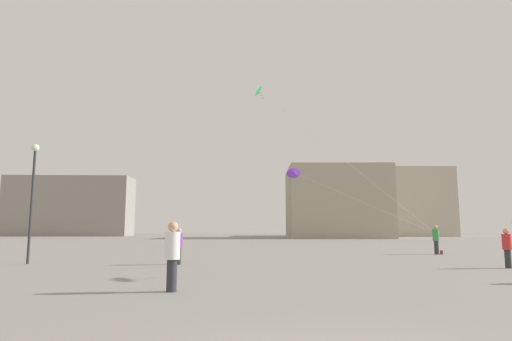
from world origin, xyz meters
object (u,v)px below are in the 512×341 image
building_centre_hall (336,203)px  building_right_hall (395,203)px  person_in_red (507,246)px  kite_emerald_diamond (261,93)px  person_in_white (172,253)px  kite_violet_diamond (294,173)px  lamppost_east (33,184)px  person_in_purple (179,244)px  person_in_green (436,238)px  building_left_hall (70,206)px  handbag_beside_flyer (441,252)px

building_centre_hall → building_right_hall: (18.00, 18.82, 1.08)m
person_in_red → kite_emerald_diamond: bearing=98.5°
person_in_white → kite_violet_diamond: 31.33m
person_in_red → lamppost_east: lamppost_east is taller
kite_violet_diamond → person_in_purple: bearing=-111.4°
person_in_green → person_in_white: size_ratio=1.03×
kite_violet_diamond → person_in_red: bearing=-77.2°
person_in_green → building_left_hall: size_ratio=0.07×
person_in_white → kite_emerald_diamond: size_ratio=0.14×
kite_violet_diamond → building_right_hall: 61.64m
person_in_red → building_centre_hall: (6.88, 58.70, 5.21)m
building_right_hall → person_in_red: bearing=-107.8°
building_right_hall → lamppost_east: size_ratio=3.64×
person_in_white → building_right_hall: bearing=-149.2°
person_in_green → handbag_beside_flyer: person_in_green is taller
person_in_green → lamppost_east: bearing=-141.3°
kite_emerald_diamond → building_centre_hall: (15.91, 40.92, -6.88)m
kite_emerald_diamond → building_right_hall: building_right_hall is taller
building_centre_hall → kite_emerald_diamond: bearing=-111.2°
kite_violet_diamond → kite_emerald_diamond: (-3.61, -6.06, 6.01)m
building_right_hall → building_left_hall: bearing=178.1°
kite_violet_diamond → handbag_beside_flyer: size_ratio=47.01×
building_left_hall → lamppost_east: size_ratio=4.70×
building_right_hall → kite_emerald_diamond: bearing=-119.6°
lamppost_east → handbag_beside_flyer: lamppost_east is taller
person_in_white → handbag_beside_flyer: size_ratio=5.61×
building_left_hall → handbag_beside_flyer: 85.87m
kite_emerald_diamond → building_left_hall: bearing=121.5°
person_in_green → building_right_hall: (23.33, 67.97, 6.17)m
lamppost_east → building_centre_hall: bearing=63.5°
person_in_green → kite_violet_diamond: 16.98m
person_in_green → building_right_hall: size_ratio=0.09×
building_left_hall → person_in_white: bearing=-68.2°
kite_violet_diamond → building_right_hall: size_ratio=0.74×
person_in_green → kite_violet_diamond: bearing=138.9°
building_right_hall → building_centre_hall: bearing=-133.7°
person_in_green → building_left_hall: (-48.67, 70.32, 5.44)m
building_left_hall → building_centre_hall: bearing=-21.4°
kite_violet_diamond → building_right_hall: (30.30, 53.68, 0.20)m
person_in_green → person_in_red: (-1.54, -9.54, -0.11)m
building_left_hall → lamppost_east: (26.40, -76.62, -2.75)m
person_in_red → building_centre_hall: 59.33m
person_in_white → person_in_red: (12.87, 6.00, -0.09)m
person_in_green → building_centre_hall: (5.33, 49.15, 5.09)m
building_centre_hall → lamppost_east: size_ratio=3.17×
person_in_purple → building_centre_hall: 60.04m
kite_violet_diamond → lamppost_east: 25.86m
person_in_red → building_left_hall: building_left_hall is taller
person_in_purple → person_in_red: size_ratio=1.00×
person_in_green → handbag_beside_flyer: size_ratio=5.76×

